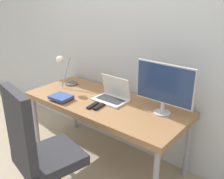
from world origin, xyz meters
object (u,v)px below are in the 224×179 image
object	(u,v)px
desk_lamp	(64,69)
book_stack	(62,97)
laptop	(112,96)
monitor	(164,86)
office_chair	(38,148)

from	to	relation	value
desk_lamp	book_stack	distance (m)	0.44
laptop	monitor	distance (m)	0.60
desk_lamp	office_chair	distance (m)	1.17
laptop	desk_lamp	world-z (taller)	desk_lamp
book_stack	monitor	bearing A→B (deg)	21.59
laptop	book_stack	bearing A→B (deg)	-141.97
desk_lamp	monitor	bearing A→B (deg)	4.47
monitor	book_stack	xyz separation A→B (m)	(-0.98, -0.39, -0.25)
laptop	office_chair	distance (m)	0.96
desk_lamp	book_stack	xyz separation A→B (m)	(0.26, -0.29, -0.19)
monitor	desk_lamp	xyz separation A→B (m)	(-1.24, -0.10, -0.06)
office_chair	book_stack	world-z (taller)	office_chair
laptop	office_chair	size ratio (longest dim) A/B	0.30
desk_lamp	book_stack	size ratio (longest dim) A/B	1.71
office_chair	book_stack	bearing A→B (deg)	123.42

